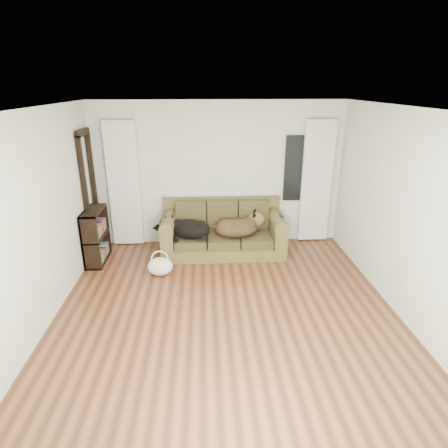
{
  "coord_description": "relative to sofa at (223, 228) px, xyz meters",
  "views": [
    {
      "loc": [
        -0.26,
        -4.18,
        2.86
      ],
      "look_at": [
        0.05,
        1.6,
        0.67
      ],
      "focal_mm": 30.0,
      "sensor_mm": 36.0,
      "label": 1
    }
  ],
  "objects": [
    {
      "name": "bookshelf",
      "position": [
        -2.14,
        -0.26,
        0.05
      ],
      "size": [
        0.36,
        0.76,
        0.92
      ],
      "primitive_type": "cube",
      "rotation": [
        0.0,
        0.0,
        -0.11
      ],
      "color": "black",
      "rests_on": "floor"
    },
    {
      "name": "wall_left",
      "position": [
        -2.3,
        -1.97,
        0.85
      ],
      "size": [
        0.04,
        5.0,
        2.6
      ],
      "primitive_type": "cube",
      "color": "silver",
      "rests_on": "ground"
    },
    {
      "name": "window_pane",
      "position": [
        1.4,
        0.5,
        0.95
      ],
      "size": [
        0.5,
        0.03,
        1.2
      ],
      "primitive_type": "cube",
      "color": "black",
      "rests_on": "wall_back"
    },
    {
      "name": "curtain_left",
      "position": [
        -1.75,
        0.45,
        0.7
      ],
      "size": [
        0.55,
        0.08,
        2.25
      ],
      "primitive_type": "cube",
      "color": "white",
      "rests_on": "ground"
    },
    {
      "name": "floor",
      "position": [
        -0.05,
        -1.97,
        -0.45
      ],
      "size": [
        5.0,
        5.0,
        0.0
      ],
      "primitive_type": "plane",
      "color": "#472516",
      "rests_on": "ground"
    },
    {
      "name": "wall_back",
      "position": [
        -0.05,
        0.53,
        0.85
      ],
      "size": [
        4.5,
        0.04,
        2.6
      ],
      "primitive_type": "cube",
      "color": "silver",
      "rests_on": "ground"
    },
    {
      "name": "ceiling",
      "position": [
        -0.05,
        -1.97,
        2.15
      ],
      "size": [
        5.0,
        5.0,
        0.0
      ],
      "primitive_type": "plane",
      "color": "white",
      "rests_on": "ground"
    },
    {
      "name": "sofa",
      "position": [
        0.0,
        0.0,
        0.0
      ],
      "size": [
        2.14,
        0.92,
        0.87
      ],
      "primitive_type": "cube",
      "color": "#494224",
      "rests_on": "floor"
    },
    {
      "name": "tote_bag",
      "position": [
        -1.04,
        -0.82,
        -0.29
      ],
      "size": [
        0.47,
        0.41,
        0.29
      ],
      "primitive_type": "ellipsoid",
      "rotation": [
        0.0,
        0.0,
        -0.29
      ],
      "color": "silver",
      "rests_on": "floor"
    },
    {
      "name": "door_casing",
      "position": [
        -2.25,
        0.07,
        0.6
      ],
      "size": [
        0.07,
        0.6,
        2.1
      ],
      "primitive_type": "cube",
      "color": "black",
      "rests_on": "ground"
    },
    {
      "name": "curtain_right",
      "position": [
        1.75,
        0.45,
        0.7
      ],
      "size": [
        0.55,
        0.08,
        2.25
      ],
      "primitive_type": "cube",
      "color": "white",
      "rests_on": "ground"
    },
    {
      "name": "wall_right",
      "position": [
        2.2,
        -1.97,
        0.85
      ],
      "size": [
        0.04,
        5.0,
        2.6
      ],
      "primitive_type": "cube",
      "color": "silver",
      "rests_on": "ground"
    },
    {
      "name": "tv_remote",
      "position": [
        0.99,
        -0.16,
        0.28
      ],
      "size": [
        0.06,
        0.2,
        0.02
      ],
      "primitive_type": "cube",
      "rotation": [
        0.0,
        0.0,
        0.01
      ],
      "color": "black",
      "rests_on": "sofa"
    },
    {
      "name": "dog_black_lab",
      "position": [
        -0.62,
        -0.11,
        0.03
      ],
      "size": [
        0.87,
        0.78,
        0.3
      ],
      "primitive_type": "ellipsoid",
      "rotation": [
        0.0,
        0.0,
        -0.48
      ],
      "color": "black",
      "rests_on": "sofa"
    },
    {
      "name": "dog_shepherd",
      "position": [
        0.27,
        -0.08,
        0.04
      ],
      "size": [
        0.82,
        0.61,
        0.34
      ],
      "primitive_type": "ellipsoid",
      "rotation": [
        0.0,
        0.0,
        3.23
      ],
      "color": "black",
      "rests_on": "sofa"
    }
  ]
}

